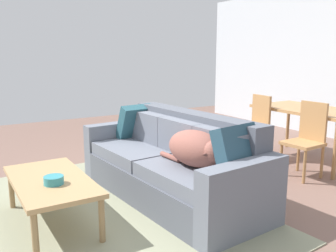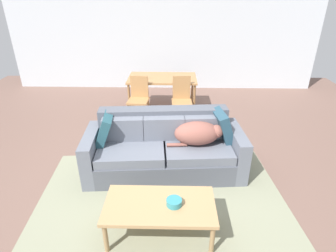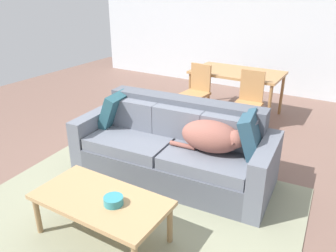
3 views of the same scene
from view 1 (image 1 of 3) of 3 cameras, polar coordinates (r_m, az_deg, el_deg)
name	(u,v)px [view 1 (image 1 of 3)]	position (r m, az deg, el deg)	size (l,w,h in m)	color
ground_plane	(160,192)	(4.08, -1.28, -10.31)	(10.00, 10.00, 0.00)	brown
area_rug	(90,215)	(3.61, -12.15, -13.45)	(3.19, 2.67, 0.01)	gray
couch	(173,165)	(3.87, 0.78, -6.15)	(2.33, 1.08, 0.88)	#515660
dog_on_left_cushion	(197,149)	(3.37, 4.48, -3.54)	(0.80, 0.43, 0.33)	#8B5247
throw_pillow_by_left_arm	(135,122)	(4.52, -5.14, 0.60)	(0.12, 0.43, 0.43)	#28545F
throw_pillow_by_right_arm	(238,152)	(3.19, 10.85, -3.96)	(0.13, 0.45, 0.45)	#27485A
coffee_table	(51,184)	(3.40, -17.84, -8.55)	(1.19, 0.61, 0.43)	tan
bowl_on_coffee_table	(54,180)	(3.23, -17.41, -8.08)	(0.17, 0.17, 0.07)	teal
dining_table	(310,113)	(5.44, 21.27, 1.91)	(1.48, 0.86, 0.75)	#B2804D
dining_chair_near_left	(255,124)	(5.32, 13.39, 0.31)	(0.43, 0.43, 0.92)	#B2804D
dining_chair_near_right	(307,137)	(4.78, 20.88, -1.56)	(0.42, 0.42, 0.92)	#B2804D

